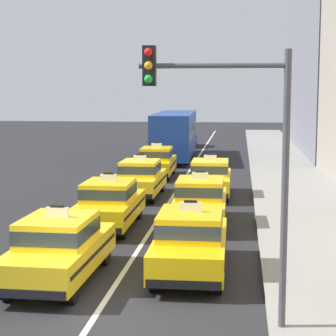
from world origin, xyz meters
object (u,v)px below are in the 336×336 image
Objects in this scene: taxi_left_third at (140,178)px; bus_left_fifth at (175,133)px; taxi_right_third at (210,177)px; traffic_light_pole at (235,139)px; taxi_left_fourth at (157,161)px; taxi_left_second at (109,203)px; taxi_right_nearest at (191,241)px; taxi_left_nearest at (59,247)px; taxi_right_second at (200,201)px; sedan_left_sixth at (186,137)px.

bus_left_fifth is at bearing 90.53° from taxi_left_third.
bus_left_fifth is 15.49m from taxi_right_third.
taxi_left_fourth is at bearing 101.94° from traffic_light_pole.
traffic_light_pole is at bearing -63.07° from taxi_left_second.
taxi_left_second and taxi_right_nearest have the same top height.
taxi_left_nearest is at bearing -89.63° from taxi_left_second.
taxi_left_nearest is 1.00× the size of taxi_left_fourth.
bus_left_fifth is at bearing 90.02° from taxi_left_fourth.
taxi_left_nearest and taxi_right_third have the same top height.
taxi_right_nearest is at bearing 107.11° from traffic_light_pole.
taxi_left_second is at bearing -115.22° from taxi_right_third.
taxi_left_nearest is 1.01× the size of taxi_left_third.
taxi_right_nearest is at bearing -79.18° from taxi_left_fourth.
bus_left_fifth is at bearing 98.34° from traffic_light_pole.
taxi_left_fourth is 1.00× the size of taxi_right_nearest.
traffic_light_pole is (1.22, -15.25, 2.94)m from taxi_right_third.
taxi_left_third is at bearing -171.12° from taxi_right_third.
taxi_left_third is 6.14m from taxi_right_second.
taxi_left_fourth is 6.64m from taxi_right_third.
taxi_left_second is 3.20m from taxi_right_second.
taxi_right_third is 0.82× the size of traffic_light_pole.
taxi_left_fourth reaches higher than sedan_left_sixth.
taxi_left_fourth is (-0.14, 6.28, 0.00)m from taxi_left_third.
taxi_right_nearest is at bearing -82.91° from bus_left_fifth.
taxi_left_nearest is 7.42m from taxi_right_second.
taxi_left_second is 0.82× the size of traffic_light_pole.
taxi_left_fourth is 21.72m from traffic_light_pole.
taxi_left_third is at bearing 106.27° from traffic_light_pole.
taxi_right_third is (3.10, 12.59, 0.00)m from taxi_left_nearest.
taxi_left_second is 31.13m from sedan_left_sixth.
bus_left_fifth is 9.39m from sedan_left_sixth.
sedan_left_sixth is 24.69m from taxi_right_third.
taxi_left_fourth and taxi_right_nearest have the same top height.
taxi_left_second is 12.46m from taxi_left_fourth.
taxi_left_third is 0.40× the size of bus_left_fifth.
taxi_left_nearest is 5.93m from taxi_left_second.
taxi_left_second reaches higher than sedan_left_sixth.
traffic_light_pole reaches higher than taxi_left_nearest.
taxi_left_third is 1.00× the size of taxi_right_second.
bus_left_fifth is at bearing 102.08° from taxi_right_third.
taxi_left_nearest reaches higher than sedan_left_sixth.
taxi_left_second is 1.00× the size of taxi_right_second.
taxi_left_third is at bearing 119.60° from taxi_right_second.
taxi_left_third is at bearing -89.49° from sedan_left_sixth.
bus_left_fifth is (-0.13, 27.72, 0.94)m from taxi_left_nearest.
taxi_left_second is 1.00× the size of taxi_left_third.
traffic_light_pole reaches higher than taxi_left_second.
taxi_left_fourth is at bearing -89.98° from bus_left_fifth.
taxi_right_third is at bearing -82.28° from sedan_left_sixth.
taxi_right_nearest is 5.74m from taxi_right_second.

